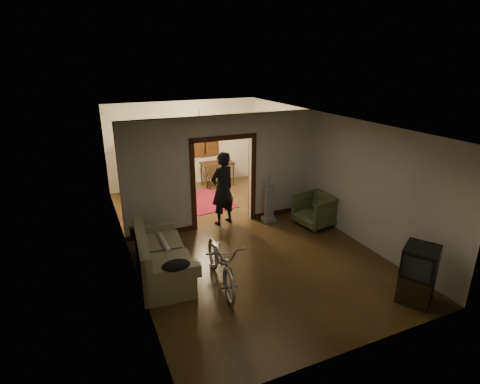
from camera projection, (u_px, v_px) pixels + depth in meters
floor at (235, 234)px, 9.16m from camera, size 5.00×8.50×0.01m
ceiling at (234, 119)px, 8.22m from camera, size 5.00×8.50×0.01m
wall_back at (184, 144)px, 12.35m from camera, size 5.00×0.02×2.80m
wall_left at (124, 195)px, 7.74m from camera, size 0.02×8.50×2.80m
wall_right at (324, 168)px, 9.64m from camera, size 0.02×8.50×2.80m
partition_wall at (223, 172)px, 9.34m from camera, size 5.00×0.14×2.80m
door_casing at (223, 183)px, 9.44m from camera, size 1.74×0.20×2.32m
far_window at (205, 138)px, 12.53m from camera, size 0.98×0.06×1.28m
chandelier at (200, 123)px, 10.52m from camera, size 0.24×0.24×0.24m
light_switch at (262, 173)px, 9.72m from camera, size 0.08×0.01×0.12m
sofa at (162, 253)px, 7.32m from camera, size 1.12×2.16×0.96m
rolled_paper at (164, 243)px, 7.60m from camera, size 0.11×0.88×0.11m
jacket at (176, 265)px, 6.49m from camera, size 0.50×0.37×0.14m
bicycle at (221, 261)px, 7.00m from camera, size 0.85×1.93×0.98m
armchair at (315, 210)px, 9.53m from camera, size 1.03×1.01×0.82m
tv_stand at (416, 286)px, 6.60m from camera, size 0.79×0.77×0.54m
crt_tv at (421, 261)px, 6.43m from camera, size 0.80×0.77×0.52m
vacuum at (269, 203)px, 9.73m from camera, size 0.32×0.26×1.04m
person at (223, 189)px, 9.47m from camera, size 0.80×0.65×1.91m
oriental_rug at (202, 201)px, 11.28m from camera, size 1.73×2.15×0.02m
locker at (147, 166)px, 11.78m from camera, size 0.91×0.59×1.71m
globe at (144, 132)px, 11.41m from camera, size 0.29×0.29×0.29m
desk at (217, 174)px, 12.54m from camera, size 1.09×0.64×0.79m
desk_chair at (213, 176)px, 12.26m from camera, size 0.48×0.48×0.87m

